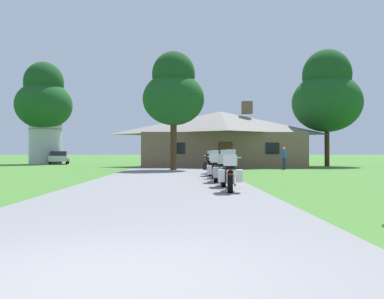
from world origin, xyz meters
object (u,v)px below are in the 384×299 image
(motorcycle_black_fourth_in_row, at_px, (214,166))
(metal_silo_distant, at_px, (46,125))
(motorcycle_silver_second_in_row, at_px, (224,171))
(motorcycle_red_fifth_in_row, at_px, (210,165))
(tree_right_of_lodge, at_px, (327,95))
(tree_left_far, at_px, (44,99))
(tree_by_lodge_front, at_px, (174,92))
(parked_silver_suv_far_left, at_px, (59,157))
(motorcycle_red_farthest_in_row, at_px, (210,164))
(motorcycle_yellow_nearest_to_camera, at_px, (231,173))
(motorcycle_silver_third_in_row, at_px, (216,168))
(bystander_blue_shirt_near_lodge, at_px, (284,157))

(motorcycle_black_fourth_in_row, distance_m, metal_silo_distant, 31.82)
(motorcycle_silver_second_in_row, relative_size, motorcycle_red_fifth_in_row, 1.00)
(tree_right_of_lodge, bearing_deg, tree_left_far, 164.90)
(tree_left_far, bearing_deg, tree_by_lodge_front, -48.87)
(motorcycle_silver_second_in_row, bearing_deg, tree_right_of_lodge, 70.03)
(motorcycle_red_fifth_in_row, distance_m, parked_silver_suv_far_left, 28.21)
(motorcycle_red_farthest_in_row, height_order, tree_by_lodge_front, tree_by_lodge_front)
(motorcycle_yellow_nearest_to_camera, height_order, motorcycle_silver_third_in_row, same)
(tree_right_of_lodge, bearing_deg, parked_silver_suv_far_left, 164.16)
(motorcycle_red_fifth_in_row, bearing_deg, motorcycle_silver_third_in_row, -86.24)
(tree_right_of_lodge, relative_size, parked_silver_suv_far_left, 2.19)
(bystander_blue_shirt_near_lodge, relative_size, tree_by_lodge_front, 0.20)
(tree_right_of_lodge, distance_m, tree_left_far, 29.44)
(motorcycle_red_fifth_in_row, relative_size, bystander_blue_shirt_near_lodge, 1.25)
(motorcycle_yellow_nearest_to_camera, distance_m, motorcycle_silver_third_in_row, 4.12)
(motorcycle_silver_second_in_row, bearing_deg, bystander_blue_shirt_near_lodge, 76.25)
(tree_by_lodge_front, bearing_deg, bystander_blue_shirt_near_lodge, 12.39)
(motorcycle_red_farthest_in_row, height_order, parked_silver_suv_far_left, parked_silver_suv_far_left)
(motorcycle_red_farthest_in_row, bearing_deg, motorcycle_red_fifth_in_row, -88.42)
(motorcycle_red_fifth_in_row, height_order, tree_by_lodge_front, tree_by_lodge_front)
(tree_right_of_lodge, xyz_separation_m, tree_by_lodge_front, (-13.85, -9.01, -1.13))
(metal_silo_distant, height_order, parked_silver_suv_far_left, metal_silo_distant)
(tree_right_of_lodge, distance_m, tree_by_lodge_front, 16.56)
(bystander_blue_shirt_near_lodge, xyz_separation_m, tree_left_far, (-22.70, 14.89, 6.22))
(tree_left_far, bearing_deg, motorcycle_black_fourth_in_row, -57.20)
(motorcycle_silver_second_in_row, xyz_separation_m, motorcycle_black_fourth_in_row, (-0.00, 4.79, 0.01))
(motorcycle_silver_second_in_row, relative_size, tree_by_lodge_front, 0.25)
(motorcycle_silver_second_in_row, distance_m, motorcycle_red_fifth_in_row, 6.69)
(motorcycle_silver_second_in_row, height_order, motorcycle_red_fifth_in_row, same)
(motorcycle_red_farthest_in_row, bearing_deg, metal_silo_distant, 131.12)
(motorcycle_black_fourth_in_row, relative_size, parked_silver_suv_far_left, 0.43)
(motorcycle_yellow_nearest_to_camera, relative_size, motorcycle_red_fifth_in_row, 1.00)
(metal_silo_distant, bearing_deg, motorcycle_red_farthest_in_row, -53.31)
(motorcycle_silver_second_in_row, bearing_deg, metal_silo_distant, 124.97)
(motorcycle_yellow_nearest_to_camera, distance_m, motorcycle_red_farthest_in_row, 10.98)
(tree_right_of_lodge, height_order, tree_by_lodge_front, tree_right_of_lodge)
(motorcycle_black_fourth_in_row, relative_size, motorcycle_red_farthest_in_row, 1.00)
(bystander_blue_shirt_near_lodge, bearing_deg, motorcycle_red_fifth_in_row, -171.36)
(motorcycle_yellow_nearest_to_camera, relative_size, motorcycle_black_fourth_in_row, 1.00)
(motorcycle_black_fourth_in_row, xyz_separation_m, tree_left_far, (-16.71, 25.93, 6.53))
(motorcycle_yellow_nearest_to_camera, bearing_deg, metal_silo_distant, 123.64)
(motorcycle_black_fourth_in_row, bearing_deg, motorcycle_silver_third_in_row, -87.03)
(motorcycle_yellow_nearest_to_camera, relative_size, metal_silo_distant, 0.24)
(motorcycle_red_fifth_in_row, height_order, tree_left_far, tree_left_far)
(motorcycle_red_farthest_in_row, distance_m, bystander_blue_shirt_near_lodge, 9.09)
(motorcycle_black_fourth_in_row, distance_m, tree_left_far, 31.53)
(motorcycle_black_fourth_in_row, bearing_deg, motorcycle_red_fifth_in_row, 97.51)
(bystander_blue_shirt_near_lodge, bearing_deg, motorcycle_silver_second_in_row, -158.62)
(motorcycle_red_fifth_in_row, bearing_deg, tree_by_lodge_front, 110.63)
(tree_left_far, xyz_separation_m, tree_by_lodge_front, (14.56, -16.68, -1.69))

